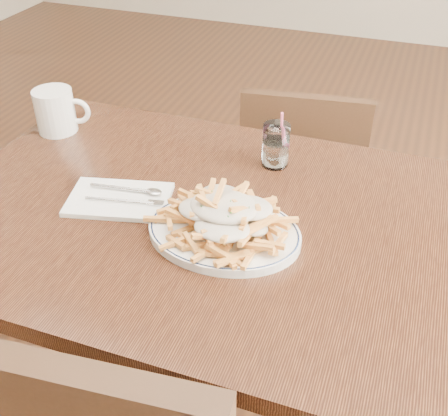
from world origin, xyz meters
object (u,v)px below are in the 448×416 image
at_px(water_glass, 276,147).
at_px(chair_far, 301,184).
at_px(table, 215,243).
at_px(loaded_fries, 224,212).
at_px(coffee_mug, 56,111).
at_px(fries_plate, 224,232).

bearing_deg(water_glass, chair_far, 90.67).
xyz_separation_m(table, water_glass, (0.06, 0.24, 0.12)).
distance_m(loaded_fries, water_glass, 0.31).
bearing_deg(table, loaded_fries, -54.66).
bearing_deg(table, water_glass, 74.94).
bearing_deg(table, coffee_mug, 157.63).
bearing_deg(fries_plate, table, 125.34).
height_order(chair_far, loaded_fries, loaded_fries).
xyz_separation_m(chair_far, fries_plate, (-0.02, -0.69, 0.31)).
relative_size(table, loaded_fries, 4.30).
height_order(table, coffee_mug, coffee_mug).
bearing_deg(water_glass, table, -105.06).
xyz_separation_m(fries_plate, water_glass, (0.02, 0.30, 0.03)).
height_order(fries_plate, water_glass, water_glass).
height_order(chair_far, water_glass, water_glass).
height_order(chair_far, coffee_mug, coffee_mug).
bearing_deg(table, fries_plate, -54.66).
relative_size(loaded_fries, coffee_mug, 1.97).
relative_size(table, coffee_mug, 8.47).
distance_m(table, chair_far, 0.67).
height_order(table, fries_plate, fries_plate).
bearing_deg(coffee_mug, fries_plate, -26.16).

